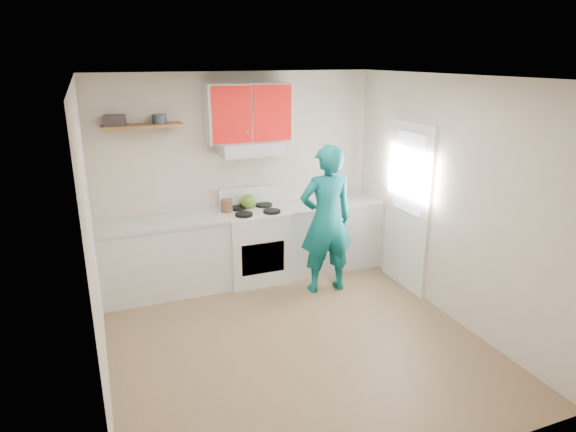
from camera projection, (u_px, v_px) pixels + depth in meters
name	position (u px, v px, depth m)	size (l,w,h in m)	color
floor	(294.00, 339.00, 5.14)	(3.80, 3.80, 0.00)	brown
ceiling	(295.00, 77.00, 4.35)	(3.60, 3.80, 0.04)	white
back_wall	(238.00, 176.00, 6.43)	(3.60, 0.04, 2.60)	beige
front_wall	(413.00, 309.00, 3.06)	(3.60, 0.04, 2.60)	beige
left_wall	(92.00, 244.00, 4.11)	(0.04, 3.80, 2.60)	beige
right_wall	(450.00, 200.00, 5.37)	(0.04, 3.80, 2.60)	beige
door	(408.00, 207.00, 6.07)	(0.05, 0.85, 2.05)	white
door_glass	(409.00, 173.00, 5.93)	(0.01, 0.55, 0.95)	white
counter_left	(165.00, 258.00, 6.05)	(1.52, 0.60, 0.90)	silver
counter_right	(327.00, 235.00, 6.82)	(1.32, 0.60, 0.90)	silver
stove	(255.00, 245.00, 6.43)	(0.76, 0.65, 0.92)	white
range_hood	(250.00, 148.00, 6.15)	(0.76, 0.44, 0.15)	silver
upper_cabinets	(248.00, 113.00, 6.06)	(1.02, 0.33, 0.70)	red
shelf	(142.00, 126.00, 5.67)	(0.90, 0.30, 0.04)	brown
books	(115.00, 120.00, 5.54)	(0.22, 0.16, 0.11)	#3F373C
tin	(159.00, 119.00, 5.72)	(0.17, 0.17, 0.10)	#333D4C
kettle	(248.00, 201.00, 6.36)	(0.22, 0.22, 0.18)	#4F7420
crock	(227.00, 207.00, 6.23)	(0.15, 0.15, 0.18)	brown
cutting_board	(302.00, 207.00, 6.48)	(0.30, 0.22, 0.02)	olive
silicone_mat	(352.00, 202.00, 6.74)	(0.33, 0.27, 0.01)	red
person	(326.00, 220.00, 5.98)	(0.66, 0.43, 1.82)	#0B6769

